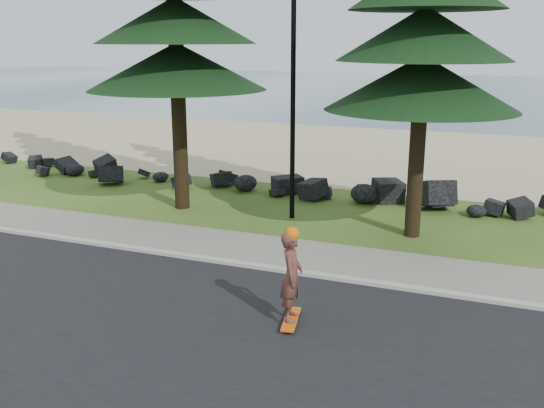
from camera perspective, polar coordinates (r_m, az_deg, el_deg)
The scene contains 9 objects.
ground at distance 14.75m, azimuth -2.32°, elevation -4.58°, with size 160.00×160.00×0.00m, color #304E18.
road at distance 11.12m, azimuth -11.91°, elevation -11.80°, with size 160.00×7.00×0.02m, color black.
kerb at distance 13.96m, azimuth -3.82°, elevation -5.55°, with size 160.00×0.20×0.10m, color #ADAA9C.
sidewalk at distance 14.91m, azimuth -2.01°, elevation -4.20°, with size 160.00×2.00×0.08m, color slate.
beach_sand at distance 28.20m, azimuth 9.67°, elevation 4.84°, with size 160.00×15.00×0.01m, color tan.
ocean at distance 64.12m, azimuth 16.67°, elevation 10.18°, with size 160.00×58.00×0.01m, color #31505D.
seawall_boulders at distance 19.77m, azimuth 4.23°, elevation 0.56°, with size 60.00×2.40×1.10m, color black, non-canonical shape.
lamp_post at distance 16.87m, azimuth 2.01°, elevation 12.30°, with size 0.25×0.14×8.14m.
skateboarder at distance 10.84m, azimuth 1.85°, elevation -6.84°, with size 0.50×1.01×1.83m.
Camera 1 is at (5.63, -12.68, 5.01)m, focal length 40.00 mm.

